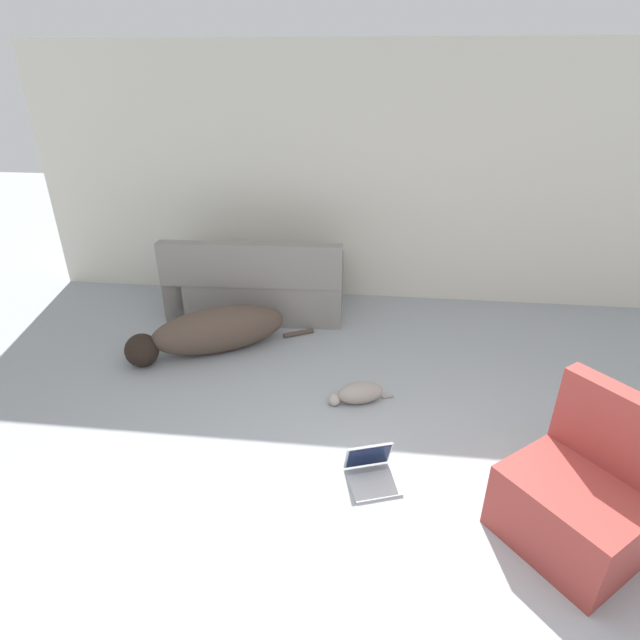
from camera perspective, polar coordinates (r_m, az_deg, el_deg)
name	(u,v)px	position (r m, az deg, el deg)	size (l,w,h in m)	color
ground_plane	(387,571)	(2.94, 7.67, -26.52)	(20.00, 20.00, 0.00)	#999EA3
wall_back	(393,180)	(5.41, 8.32, 15.50)	(7.68, 0.06, 2.60)	beige
couch	(257,288)	(5.26, -7.19, 3.63)	(1.81, 0.86, 0.86)	gray
dog	(212,332)	(4.62, -12.29, -1.33)	(1.62, 0.98, 0.43)	#4C3D33
cat	(359,393)	(3.93, 4.44, -8.33)	(0.52, 0.29, 0.17)	gray
laptop_open	(371,468)	(3.32, 5.81, -16.46)	(0.38, 0.39, 0.23)	#B7B7BC
side_chair	(580,498)	(3.16, 27.61, -17.57)	(0.89, 0.90, 0.88)	#993833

